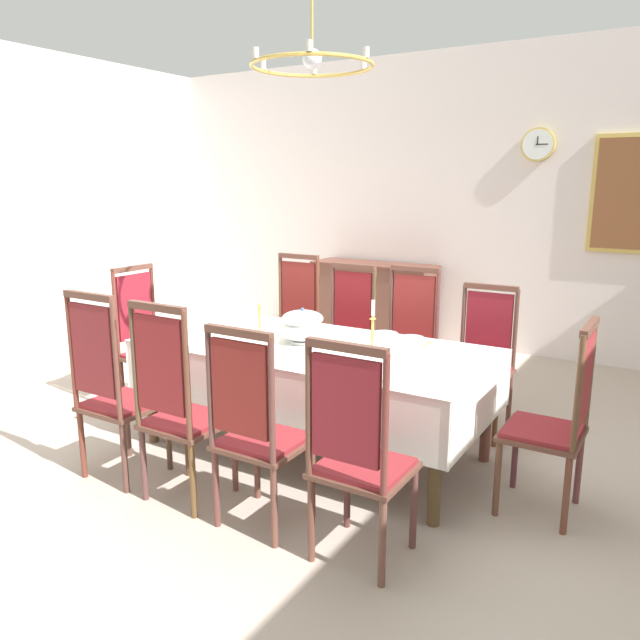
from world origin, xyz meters
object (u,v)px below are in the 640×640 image
at_px(chair_south_a, 112,388).
at_px(soup_tureen, 303,326).
at_px(chair_north_b, 346,335).
at_px(candlestick_west, 259,317).
at_px(spoon_primary, 428,343).
at_px(dining_table, 313,355).
at_px(bowl_far_left, 385,335).
at_px(chair_north_a, 292,326).
at_px(candlestick_east, 372,333).
at_px(chair_head_west, 147,340).
at_px(spoon_secondary, 386,377).
at_px(chair_north_c, 407,343).
at_px(mounted_clock, 538,145).
at_px(chandelier, 312,64).
at_px(bowl_near_left, 412,339).
at_px(sideboard, 373,302).
at_px(chair_south_b, 178,405).
at_px(chair_south_c, 256,428).
at_px(bowl_near_right, 366,373).
at_px(chair_head_east, 556,418).
at_px(chair_north_d, 482,358).
at_px(chair_south_d, 358,453).

distance_m(chair_south_a, soup_tureen, 1.26).
relative_size(chair_north_b, candlestick_west, 3.42).
bearing_deg(spoon_primary, dining_table, -157.77).
bearing_deg(bowl_far_left, chair_north_a, 154.61).
height_order(chair_north_a, candlestick_east, chair_north_a).
xyz_separation_m(chair_head_west, spoon_secondary, (2.29, -0.40, 0.18)).
height_order(chair_north_c, candlestick_west, chair_north_c).
distance_m(mounted_clock, chandelier, 3.30).
bearing_deg(spoon_secondary, chair_north_c, 104.13).
distance_m(chair_north_c, mounted_clock, 2.79).
bearing_deg(soup_tureen, spoon_secondary, -26.50).
bearing_deg(soup_tureen, bowl_near_left, 32.31).
distance_m(chair_head_west, spoon_secondary, 2.34).
bearing_deg(chair_south_a, mounted_clock, 70.72).
xyz_separation_m(chair_north_a, sideboard, (-0.21, 2.00, -0.14)).
distance_m(chair_south_a, chair_south_b, 0.54).
xyz_separation_m(soup_tureen, mounted_clock, (0.72, 3.22, 1.30)).
bearing_deg(chair_south_a, sideboard, 92.97).
relative_size(chair_south_c, candlestick_east, 3.26).
height_order(candlestick_west, bowl_near_right, candlestick_west).
distance_m(chair_south_b, chandelier, 2.17).
xyz_separation_m(candlestick_west, bowl_far_left, (0.76, 0.43, -0.12)).
distance_m(chair_head_east, soup_tureen, 1.67).
bearing_deg(bowl_near_left, dining_table, -143.98).
height_order(dining_table, chair_south_b, chair_south_b).
height_order(chair_south_c, chair_north_d, chair_south_c).
height_order(chair_south_b, chair_north_b, chair_south_b).
bearing_deg(chair_south_b, sideboard, 100.69).
bearing_deg(spoon_primary, bowl_far_left, 167.91).
bearing_deg(chair_head_east, chair_north_a, 67.84).
bearing_deg(chair_head_east, chair_north_c, 53.32).
relative_size(chair_north_c, sideboard, 0.81).
bearing_deg(chair_head_east, candlestick_west, 90.00).
bearing_deg(chair_south_b, chair_south_d, 0.16).
bearing_deg(bowl_far_left, mounted_clock, 83.56).
bearing_deg(sideboard, chair_north_b, 110.40).
bearing_deg(chandelier, chair_south_c, -75.17).
xyz_separation_m(chair_south_c, chair_south_d, (0.60, -0.00, 0.00)).
xyz_separation_m(chair_south_b, chair_north_b, (0.00, 1.95, -0.01)).
height_order(chair_south_a, candlestick_west, chair_south_a).
relative_size(chair_south_a, chandelier, 1.56).
bearing_deg(chair_south_a, bowl_near_right, 20.59).
height_order(bowl_far_left, mounted_clock, mounted_clock).
distance_m(chair_head_west, chair_head_east, 3.13).
bearing_deg(chair_north_a, dining_table, 130.42).
height_order(chair_south_d, candlestick_west, chair_south_d).
relative_size(chair_north_a, spoon_secondary, 6.77).
bearing_deg(spoon_primary, chair_head_east, -35.34).
xyz_separation_m(chair_head_east, soup_tureen, (-1.64, 0.00, 0.32)).
bearing_deg(chair_south_d, chandelier, 131.43).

